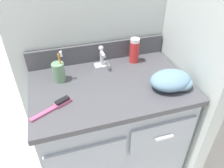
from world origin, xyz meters
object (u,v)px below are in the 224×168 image
object	(u,v)px
toothbrush_cup	(59,72)
hairbrush	(57,105)
shaving_cream_can	(134,51)
hand_towel	(173,81)

from	to	relation	value
toothbrush_cup	hairbrush	xyz separation A→B (m)	(-0.04, -0.22, -0.05)
toothbrush_cup	hairbrush	size ratio (longest dim) A/B	0.89
shaving_cream_can	hand_towel	bearing A→B (deg)	-73.50
hairbrush	toothbrush_cup	bearing A→B (deg)	52.86
toothbrush_cup	hand_towel	xyz separation A→B (m)	(0.56, -0.24, -0.01)
hand_towel	shaving_cream_can	bearing A→B (deg)	106.50
toothbrush_cup	hand_towel	world-z (taller)	toothbrush_cup
hairbrush	shaving_cream_can	bearing A→B (deg)	2.72
hairbrush	hand_towel	xyz separation A→B (m)	(0.60, -0.02, 0.03)
shaving_cream_can	hairbrush	distance (m)	0.59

